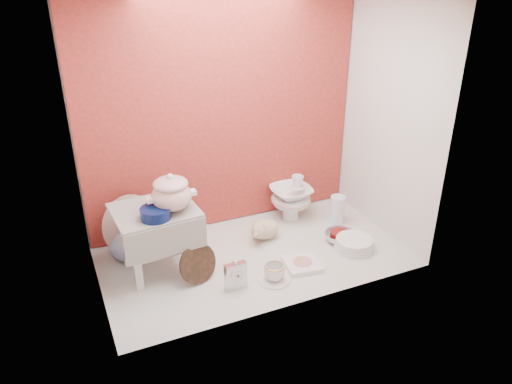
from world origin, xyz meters
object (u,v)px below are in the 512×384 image
gold_rim_teacup (274,272)px  plush_pig (265,229)px  blue_white_vase (128,239)px  crystal_bowl (340,237)px  dinner_plate_stack (354,244)px  porcelain_tower (291,197)px  floral_platter (131,225)px  mantel_clock (236,274)px  soup_tureen (171,192)px  step_stool (157,240)px

gold_rim_teacup → plush_pig: bearing=71.8°
blue_white_vase → crystal_bowl: bearing=-16.0°
dinner_plate_stack → gold_rim_teacup: bearing=-170.8°
plush_pig → dinner_plate_stack: (0.45, -0.34, -0.03)m
dinner_plate_stack → porcelain_tower: (-0.17, 0.52, 0.12)m
blue_white_vase → floral_platter: bearing=57.4°
mantel_clock → crystal_bowl: mantel_clock is taller
blue_white_vase → mantel_clock: (0.47, -0.54, -0.03)m
gold_rim_teacup → porcelain_tower: 0.75m
gold_rim_teacup → soup_tureen: bearing=145.4°
blue_white_vase → crystal_bowl: blue_white_vase is taller
step_stool → blue_white_vase: 0.25m
plush_pig → gold_rim_teacup: 0.46m
blue_white_vase → porcelain_tower: bearing=2.2°
gold_rim_teacup → mantel_clock: bearing=172.8°
floral_platter → plush_pig: (0.80, -0.20, -0.11)m
blue_white_vase → gold_rim_teacup: 0.90m
porcelain_tower → crystal_bowl: bearing=-70.1°
floral_platter → gold_rim_teacup: bearing=-43.8°
step_stool → dinner_plate_stack: bearing=-17.7°
blue_white_vase → crystal_bowl: size_ratio=1.24×
soup_tureen → floral_platter: bearing=121.6°
step_stool → gold_rim_teacup: size_ratio=3.83×
floral_platter → porcelain_tower: (1.07, -0.02, -0.02)m
soup_tureen → mantel_clock: bearing=-50.1°
step_stool → blue_white_vase: step_stool is taller
step_stool → soup_tureen: 0.32m
crystal_bowl → plush_pig: bearing=152.2°
blue_white_vase → gold_rim_teacup: blue_white_vase is taller
mantel_clock → plush_pig: mantel_clock is taller
soup_tureen → gold_rim_teacup: 0.72m
mantel_clock → floral_platter: bearing=123.9°
dinner_plate_stack → step_stool: bearing=166.2°
plush_pig → floral_platter: bearing=151.5°
floral_platter → plush_pig: size_ratio=1.58×
porcelain_tower → floral_platter: bearing=179.1°
soup_tureen → step_stool: bearing=147.6°
dinner_plate_stack → crystal_bowl: bearing=104.3°
step_stool → floral_platter: step_stool is taller
soup_tureen → porcelain_tower: 0.99m
soup_tureen → plush_pig: bearing=10.2°
porcelain_tower → soup_tureen: bearing=-161.9°
gold_rim_teacup → floral_platter: bearing=136.2°
mantel_clock → gold_rim_teacup: size_ratio=1.51×
step_stool → floral_platter: (-0.10, 0.25, -0.01)m
floral_platter → plush_pig: bearing=-13.8°
dinner_plate_stack → porcelain_tower: 0.56m
mantel_clock → dinner_plate_stack: size_ratio=0.73×
soup_tureen → floral_platter: (-0.19, 0.31, -0.32)m
floral_platter → porcelain_tower: 1.07m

